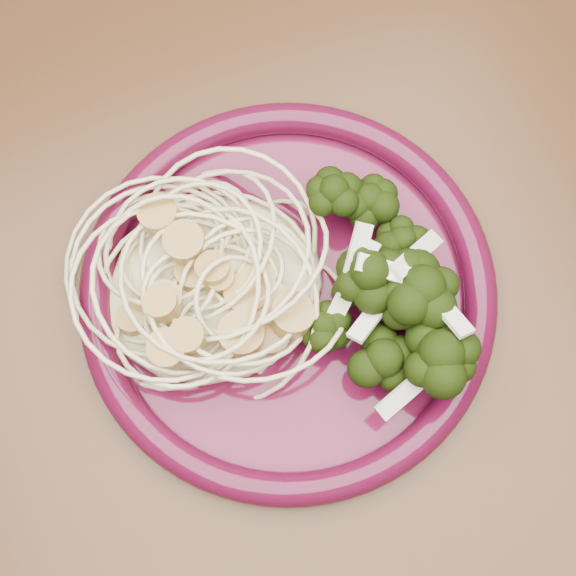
% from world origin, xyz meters
% --- Properties ---
extents(dining_table, '(1.20, 0.80, 0.75)m').
position_xyz_m(dining_table, '(0.00, 0.00, 0.65)').
color(dining_table, '#472814').
rests_on(dining_table, ground).
extents(dinner_plate, '(0.35, 0.35, 0.02)m').
position_xyz_m(dinner_plate, '(0.12, -0.03, 0.76)').
color(dinner_plate, '#4A0B24').
rests_on(dinner_plate, dining_table).
extents(spaghetti_pile, '(0.18, 0.17, 0.03)m').
position_xyz_m(spaghetti_pile, '(0.07, -0.01, 0.77)').
color(spaghetti_pile, beige).
rests_on(spaghetti_pile, dinner_plate).
extents(scallop_cluster, '(0.18, 0.18, 0.04)m').
position_xyz_m(scallop_cluster, '(0.07, -0.01, 0.81)').
color(scallop_cluster, '#B38F48').
rests_on(scallop_cluster, spaghetti_pile).
extents(broccoli_pile, '(0.14, 0.17, 0.05)m').
position_xyz_m(broccoli_pile, '(0.17, -0.06, 0.78)').
color(broccoli_pile, black).
rests_on(broccoli_pile, dinner_plate).
extents(onion_garnish, '(0.10, 0.11, 0.06)m').
position_xyz_m(onion_garnish, '(0.17, -0.06, 0.81)').
color(onion_garnish, beige).
rests_on(onion_garnish, broccoli_pile).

